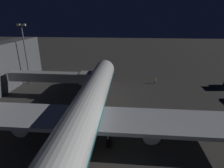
% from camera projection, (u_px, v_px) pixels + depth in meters
% --- Properties ---
extents(ground_plane, '(320.00, 320.00, 0.00)m').
position_uv_depth(ground_plane, '(96.00, 112.00, 43.39)').
color(ground_plane, '#383533').
extents(airliner_at_gate, '(58.03, 62.86, 18.62)m').
position_uv_depth(airliner_at_gate, '(85.00, 113.00, 31.99)').
color(airliner_at_gate, silver).
rests_on(airliner_at_gate, ground_plane).
extents(jet_bridge, '(23.62, 3.40, 7.07)m').
position_uv_depth(jet_bridge, '(56.00, 77.00, 50.63)').
color(jet_bridge, '#9E9E99').
rests_on(jet_bridge, ground_plane).
extents(apron_floodlight_mast, '(2.90, 0.50, 19.32)m').
position_uv_depth(apron_floodlight_mast, '(25.00, 51.00, 57.84)').
color(apron_floodlight_mast, '#59595E').
rests_on(apron_floodlight_mast, ground_plane).
extents(ground_crew_by_belt_loader, '(0.40, 0.40, 1.87)m').
position_uv_depth(ground_crew_by_belt_loader, '(155.00, 81.00, 61.38)').
color(ground_crew_by_belt_loader, black).
rests_on(ground_crew_by_belt_loader, ground_plane).
extents(traffic_cone_nose_port, '(0.36, 0.36, 0.55)m').
position_uv_depth(traffic_cone_nose_port, '(112.00, 83.00, 61.76)').
color(traffic_cone_nose_port, orange).
rests_on(traffic_cone_nose_port, ground_plane).
extents(traffic_cone_nose_starboard, '(0.36, 0.36, 0.55)m').
position_uv_depth(traffic_cone_nose_starboard, '(99.00, 82.00, 62.12)').
color(traffic_cone_nose_starboard, orange).
rests_on(traffic_cone_nose_starboard, ground_plane).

